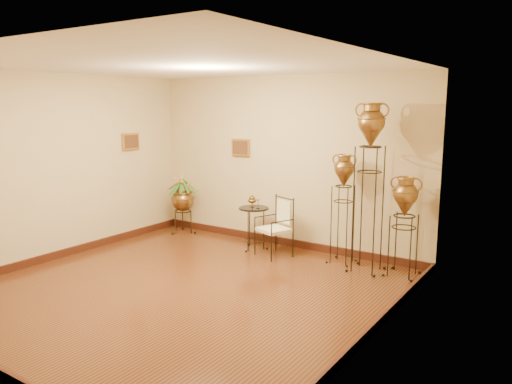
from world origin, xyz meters
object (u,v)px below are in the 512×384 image
Objects in this scene: amphora_mid at (343,208)px; armchair at (274,227)px; planter_urn at (182,197)px; amphora_tall at (369,186)px; side_table at (254,227)px.

amphora_mid is 1.12m from armchair.
amphora_mid is 1.39× the size of planter_urn.
amphora_tall is 1.45× the size of amphora_mid.
side_table is at bearing 179.73° from amphora_tall.
planter_urn is 2.17m from armchair.
armchair is at bearing -174.79° from amphora_tall.
amphora_mid reaches higher than armchair.
amphora_mid is 3.16m from planter_urn.
planter_urn reaches higher than armchair.
planter_urn is 1.29× the size of armchair.
amphora_tall reaches higher than amphora_mid.
planter_urn is at bearing 177.57° from amphora_tall.
amphora_tall is 2.02× the size of planter_urn.
amphora_mid is at bearing 5.52° from side_table.
amphora_mid is at bearing 37.73° from armchair.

